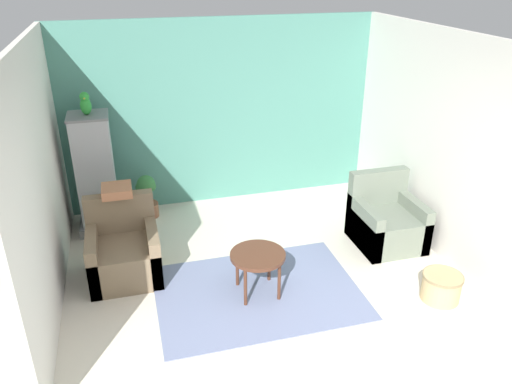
# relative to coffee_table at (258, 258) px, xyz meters

# --- Properties ---
(ground_plane) EXTENTS (20.00, 20.00, 0.00)m
(ground_plane) POSITION_rel_coffee_table_xyz_m (0.15, -1.20, -0.44)
(ground_plane) COLOR beige
(ground_plane) RESTS_ON ground
(wall_back_accent) EXTENTS (4.46, 0.06, 2.60)m
(wall_back_accent) POSITION_rel_coffee_table_xyz_m (0.15, 2.44, 0.86)
(wall_back_accent) COLOR #4C897A
(wall_back_accent) RESTS_ON ground_plane
(wall_left) EXTENTS (0.06, 3.61, 2.60)m
(wall_left) POSITION_rel_coffee_table_xyz_m (-2.05, 0.61, 0.86)
(wall_left) COLOR silver
(wall_left) RESTS_ON ground_plane
(wall_right) EXTENTS (0.06, 3.61, 2.60)m
(wall_right) POSITION_rel_coffee_table_xyz_m (2.35, 0.61, 0.86)
(wall_right) COLOR silver
(wall_right) RESTS_ON ground_plane
(area_rug) EXTENTS (2.17, 1.55, 0.01)m
(area_rug) POSITION_rel_coffee_table_xyz_m (0.00, -0.00, -0.43)
(area_rug) COLOR slate
(area_rug) RESTS_ON ground_plane
(coffee_table) EXTENTS (0.58, 0.58, 0.49)m
(coffee_table) POSITION_rel_coffee_table_xyz_m (0.00, 0.00, 0.00)
(coffee_table) COLOR #512D1E
(coffee_table) RESTS_ON ground_plane
(armchair_left) EXTENTS (0.77, 0.79, 0.88)m
(armchair_left) POSITION_rel_coffee_table_xyz_m (-1.35, 0.73, -0.15)
(armchair_left) COLOR #7A664C
(armchair_left) RESTS_ON ground_plane
(armchair_right) EXTENTS (0.77, 0.79, 0.88)m
(armchair_right) POSITION_rel_coffee_table_xyz_m (1.83, 0.59, -0.15)
(armchair_right) COLOR slate
(armchair_right) RESTS_ON ground_plane
(birdcage) EXTENTS (0.57, 0.57, 1.56)m
(birdcage) POSITION_rel_coffee_table_xyz_m (-1.61, 1.95, 0.32)
(birdcage) COLOR slate
(birdcage) RESTS_ON ground_plane
(parrot) EXTENTS (0.13, 0.24, 0.29)m
(parrot) POSITION_rel_coffee_table_xyz_m (-1.61, 1.96, 1.25)
(parrot) COLOR green
(parrot) RESTS_ON birdcage
(potted_plant) EXTENTS (0.28, 0.28, 0.61)m
(potted_plant) POSITION_rel_coffee_table_xyz_m (-1.00, 2.11, -0.12)
(potted_plant) COLOR brown
(potted_plant) RESTS_ON ground_plane
(wicker_basket) EXTENTS (0.42, 0.42, 0.29)m
(wicker_basket) POSITION_rel_coffee_table_xyz_m (1.83, -0.61, -0.28)
(wicker_basket) COLOR tan
(wicker_basket) RESTS_ON ground_plane
(throw_pillow) EXTENTS (0.33, 0.33, 0.10)m
(throw_pillow) POSITION_rel_coffee_table_xyz_m (-1.35, 1.02, 0.49)
(throw_pillow) COLOR #B2704C
(throw_pillow) RESTS_ON armchair_left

